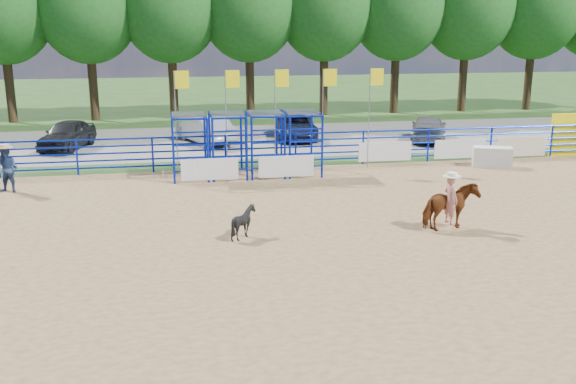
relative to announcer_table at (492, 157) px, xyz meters
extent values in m
plane|color=#315321|center=(-8.30, -8.48, -0.45)|extent=(120.00, 120.00, 0.00)
cube|color=#9A784D|center=(-8.30, -8.48, -0.44)|extent=(30.00, 20.00, 0.02)
cube|color=gray|center=(-8.30, 8.52, -0.44)|extent=(40.00, 10.00, 0.01)
cube|color=silver|center=(0.00, 0.00, 0.00)|extent=(1.77, 1.29, 0.86)
imported|color=brown|center=(-5.45, -7.90, 0.28)|extent=(1.81, 1.14, 1.42)
imported|color=#A51C17|center=(-5.45, -7.90, 1.23)|extent=(0.47, 0.60, 1.46)
cylinder|color=white|center=(-5.45, -7.90, 1.99)|extent=(0.54, 0.54, 0.12)
imported|color=black|center=(-11.55, -7.53, 0.04)|extent=(0.90, 0.82, 0.94)
imported|color=navy|center=(-19.40, -0.92, 0.42)|extent=(0.99, 0.87, 1.70)
cylinder|color=tan|center=(-19.40, -0.92, 1.27)|extent=(0.56, 0.56, 0.11)
imported|color=black|center=(-18.57, 7.59, 0.27)|extent=(2.70, 4.43, 1.41)
imported|color=gray|center=(-11.82, 8.03, 0.28)|extent=(2.98, 4.64, 1.45)
imported|color=black|center=(-6.96, 8.46, 0.20)|extent=(2.65, 4.82, 1.28)
imported|color=#5F5F62|center=(-0.19, 6.64, 0.20)|extent=(3.34, 4.71, 1.27)
cube|color=white|center=(-12.10, -0.71, 0.10)|extent=(2.20, 0.04, 0.85)
cube|color=white|center=(-9.10, -0.71, 0.10)|extent=(2.20, 0.04, 0.85)
cube|color=white|center=(-4.30, 1.48, 0.10)|extent=(2.40, 0.04, 0.85)
cube|color=white|center=(-0.80, 1.48, 0.10)|extent=(2.40, 0.04, 0.85)
cube|color=beige|center=(2.20, 1.48, 0.10)|extent=(2.40, 0.04, 0.90)
cube|color=#FDEC0D|center=(4.70, 1.62, 0.55)|extent=(2.00, 0.12, 2.00)
cylinder|color=#3F2B19|center=(-23.30, 17.52, 1.95)|extent=(0.56, 0.56, 4.80)
cylinder|color=#3F2B19|center=(-18.30, 17.52, 1.95)|extent=(0.56, 0.56, 4.80)
cylinder|color=#3F2B19|center=(-13.30, 17.52, 1.95)|extent=(0.56, 0.56, 4.80)
cylinder|color=#3F2B19|center=(-8.30, 17.52, 1.95)|extent=(0.56, 0.56, 4.80)
cylinder|color=#3F2B19|center=(-3.30, 17.52, 1.95)|extent=(0.56, 0.56, 4.80)
cylinder|color=#3F2B19|center=(1.70, 17.52, 1.95)|extent=(0.56, 0.56, 4.80)
cylinder|color=#3F2B19|center=(6.70, 17.52, 1.95)|extent=(0.56, 0.56, 4.80)
ellipsoid|color=#1B4F19|center=(6.70, 17.52, 7.11)|extent=(6.40, 6.40, 7.36)
cylinder|color=#3F2B19|center=(11.70, 17.52, 1.95)|extent=(0.56, 0.56, 4.80)
ellipsoid|color=#1B4F19|center=(11.70, 17.52, 7.11)|extent=(6.40, 6.40, 7.36)
camera|label=1|loc=(-13.40, -24.99, 5.52)|focal=40.00mm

